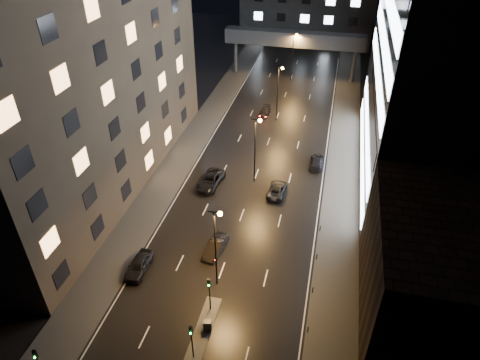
{
  "coord_description": "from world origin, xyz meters",
  "views": [
    {
      "loc": [
        9.65,
        -22.26,
        35.75
      ],
      "look_at": [
        -0.76,
        22.19,
        4.0
      ],
      "focal_mm": 32.0,
      "sensor_mm": 36.0,
      "label": 1
    }
  ],
  "objects_px": {
    "car_away_c": "(211,180)",
    "car_away_b": "(216,247)",
    "car_away_d": "(265,112)",
    "utility_cabinet": "(207,325)",
    "car_away_a": "(139,265)",
    "car_toward_b": "(317,161)",
    "car_toward_a": "(277,189)"
  },
  "relations": [
    {
      "from": "car_toward_a",
      "to": "car_toward_b",
      "type": "height_order",
      "value": "car_toward_b"
    },
    {
      "from": "car_away_c",
      "to": "car_toward_b",
      "type": "distance_m",
      "value": 16.81
    },
    {
      "from": "car_away_d",
      "to": "car_toward_b",
      "type": "bearing_deg",
      "value": -50.84
    },
    {
      "from": "car_away_c",
      "to": "utility_cabinet",
      "type": "distance_m",
      "value": 24.39
    },
    {
      "from": "car_away_a",
      "to": "utility_cabinet",
      "type": "relative_size",
      "value": 4.14
    },
    {
      "from": "car_away_c",
      "to": "car_away_b",
      "type": "bearing_deg",
      "value": -65.14
    },
    {
      "from": "car_toward_a",
      "to": "car_toward_b",
      "type": "relative_size",
      "value": 1.01
    },
    {
      "from": "car_away_d",
      "to": "car_toward_a",
      "type": "height_order",
      "value": "car_toward_a"
    },
    {
      "from": "utility_cabinet",
      "to": "car_toward_a",
      "type": "bearing_deg",
      "value": 70.34
    },
    {
      "from": "car_away_c",
      "to": "car_toward_a",
      "type": "xyz_separation_m",
      "value": [
        9.58,
        0.14,
        -0.14
      ]
    },
    {
      "from": "car_away_b",
      "to": "car_toward_a",
      "type": "distance_m",
      "value": 14.04
    },
    {
      "from": "utility_cabinet",
      "to": "car_away_a",
      "type": "bearing_deg",
      "value": 137.0
    },
    {
      "from": "car_away_c",
      "to": "car_toward_b",
      "type": "xyz_separation_m",
      "value": [
        14.37,
        8.71,
        -0.11
      ]
    },
    {
      "from": "car_toward_a",
      "to": "utility_cabinet",
      "type": "height_order",
      "value": "car_toward_a"
    },
    {
      "from": "car_away_d",
      "to": "car_away_a",
      "type": "bearing_deg",
      "value": -95.32
    },
    {
      "from": "car_away_c",
      "to": "utility_cabinet",
      "type": "relative_size",
      "value": 5.09
    },
    {
      "from": "car_away_d",
      "to": "car_toward_a",
      "type": "xyz_separation_m",
      "value": [
        6.13,
        -23.86,
        0.04
      ]
    },
    {
      "from": "car_away_a",
      "to": "car_toward_a",
      "type": "relative_size",
      "value": 0.98
    },
    {
      "from": "car_away_c",
      "to": "car_toward_a",
      "type": "relative_size",
      "value": 1.2
    },
    {
      "from": "car_away_c",
      "to": "car_away_d",
      "type": "distance_m",
      "value": 24.25
    },
    {
      "from": "car_away_b",
      "to": "car_away_c",
      "type": "distance_m",
      "value": 13.62
    },
    {
      "from": "car_away_b",
      "to": "car_toward_b",
      "type": "bearing_deg",
      "value": 72.94
    },
    {
      "from": "car_away_b",
      "to": "utility_cabinet",
      "type": "height_order",
      "value": "car_away_b"
    },
    {
      "from": "car_toward_a",
      "to": "utility_cabinet",
      "type": "relative_size",
      "value": 4.25
    },
    {
      "from": "car_away_d",
      "to": "car_away_c",
      "type": "bearing_deg",
      "value": -94.56
    },
    {
      "from": "car_away_b",
      "to": "car_away_c",
      "type": "bearing_deg",
      "value": 116.51
    },
    {
      "from": "car_toward_a",
      "to": "car_away_b",
      "type": "bearing_deg",
      "value": 70.91
    },
    {
      "from": "car_away_d",
      "to": "utility_cabinet",
      "type": "bearing_deg",
      "value": -82.61
    },
    {
      "from": "car_away_a",
      "to": "car_toward_b",
      "type": "height_order",
      "value": "car_away_a"
    },
    {
      "from": "car_away_b",
      "to": "utility_cabinet",
      "type": "xyz_separation_m",
      "value": [
        2.2,
        -10.59,
        -0.04
      ]
    },
    {
      "from": "car_away_b",
      "to": "car_toward_a",
      "type": "bearing_deg",
      "value": 76.01
    },
    {
      "from": "car_toward_b",
      "to": "car_away_c",
      "type": "bearing_deg",
      "value": 30.12
    }
  ]
}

